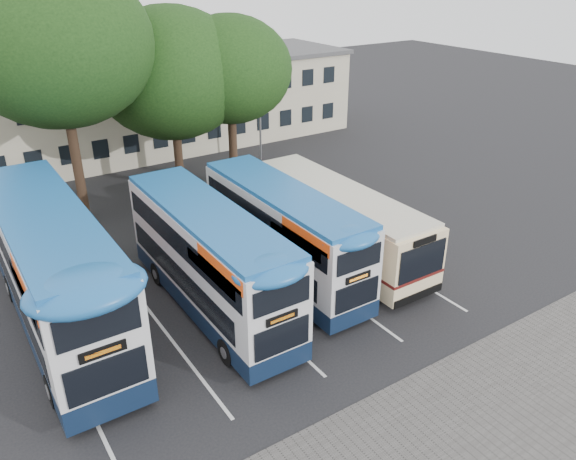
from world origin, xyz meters
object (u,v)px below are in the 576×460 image
at_px(lamp_post, 260,85).
at_px(tree_right, 230,70).
at_px(tree_left, 57,45).
at_px(bus_dd_mid, 209,255).
at_px(bus_dd_right, 283,230).
at_px(bus_dd_left, 54,268).
at_px(tree_mid, 171,73).
at_px(bus_single, 335,217).

distance_m(lamp_post, tree_right, 5.30).
height_order(tree_left, bus_dd_mid, tree_left).
relative_size(tree_left, bus_dd_mid, 1.25).
xyz_separation_m(bus_dd_mid, bus_dd_right, (3.71, 0.51, -0.11)).
height_order(lamp_post, tree_left, tree_left).
xyz_separation_m(lamp_post, bus_dd_left, (-16.30, -12.95, -2.40)).
height_order(tree_mid, bus_single, tree_mid).
bearing_deg(bus_dd_right, bus_dd_mid, -172.24).
height_order(bus_dd_left, bus_single, bus_dd_left).
bearing_deg(bus_dd_left, lamp_post, 38.46).
height_order(bus_dd_left, bus_dd_mid, bus_dd_left).
bearing_deg(bus_dd_left, bus_single, -2.87).
relative_size(tree_left, bus_dd_left, 1.10).
bearing_deg(bus_single, tree_mid, 103.55).
bearing_deg(lamp_post, bus_dd_right, -117.41).
bearing_deg(lamp_post, tree_mid, -163.18).
distance_m(lamp_post, bus_dd_mid, 18.52).
xyz_separation_m(tree_mid, tree_right, (3.06, -1.11, 0.06)).
height_order(lamp_post, bus_dd_mid, lamp_post).
distance_m(tree_mid, bus_dd_mid, 13.96).
bearing_deg(bus_single, bus_dd_left, 177.13).
distance_m(lamp_post, bus_dd_left, 20.95).
bearing_deg(bus_dd_mid, bus_dd_left, 162.38).
relative_size(lamp_post, bus_dd_left, 0.78).
height_order(tree_left, bus_single, tree_left).
distance_m(bus_dd_right, bus_single, 3.28).
height_order(bus_dd_mid, bus_dd_right, bus_dd_mid).
distance_m(bus_dd_mid, bus_single, 7.02).
height_order(tree_mid, bus_dd_right, tree_mid).
distance_m(lamp_post, tree_left, 13.87).
bearing_deg(lamp_post, tree_left, -165.52).
xyz_separation_m(tree_right, bus_single, (-0.30, -10.37, -5.09)).
relative_size(tree_right, bus_single, 0.92).
distance_m(bus_dd_left, bus_dd_mid, 5.54).
relative_size(bus_dd_mid, bus_dd_right, 1.05).
relative_size(tree_left, tree_mid, 1.22).
distance_m(bus_dd_left, bus_single, 12.23).
height_order(lamp_post, bus_single, lamp_post).
relative_size(tree_right, bus_dd_left, 0.85).
bearing_deg(tree_mid, bus_single, -76.45).
relative_size(lamp_post, tree_mid, 0.86).
relative_size(tree_right, bus_dd_mid, 0.97).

